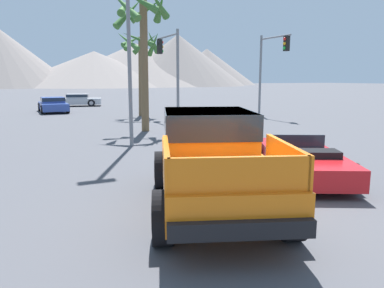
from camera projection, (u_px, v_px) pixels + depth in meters
ground_plane at (235, 207)px, 7.41m from camera, size 320.00×320.00×0.00m
orange_pickup_truck at (211, 152)px, 7.56m from camera, size 3.58×5.52×1.85m
red_convertible_car at (301, 160)px, 9.77m from camera, size 3.48×4.62×1.01m
parked_car_blue at (53, 104)px, 28.28m from camera, size 2.03×4.23×1.13m
parked_car_silver at (77, 100)px, 34.40m from camera, size 4.66×2.69×1.11m
traffic_light_main at (271, 60)px, 24.50m from camera, size 0.38×3.11×5.39m
traffic_light_crosswalk at (169, 59)px, 22.26m from camera, size 0.38×3.39×5.24m
palm_tree_short at (141, 27)px, 17.32m from camera, size 2.83×2.89×6.49m
palm_tree_leaning at (140, 52)px, 24.67m from camera, size 3.05×3.02×5.62m
distant_mountain_range at (124, 63)px, 124.92m from camera, size 114.98×67.62×17.71m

